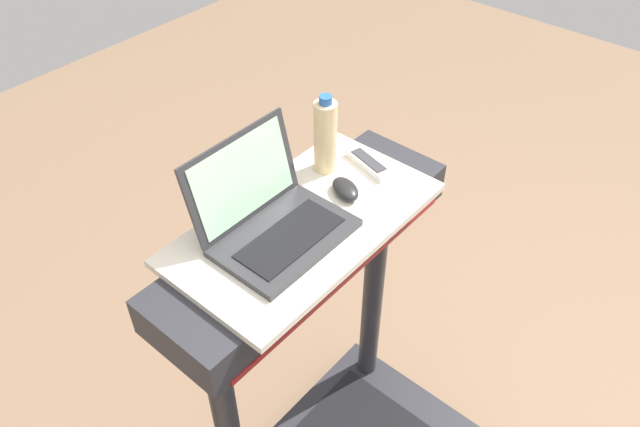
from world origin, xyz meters
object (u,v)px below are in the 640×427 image
laptop (271,218)px  tv_remote (369,163)px  computer_mouse (345,189)px  water_bottle (325,136)px

laptop → tv_remote: bearing=0.5°
tv_remote → laptop: bearing=177.1°
computer_mouse → water_bottle: (0.05, 0.11, 0.09)m
water_bottle → tv_remote: 0.15m
laptop → computer_mouse: (0.23, -0.04, -0.03)m
laptop → computer_mouse: 0.24m
laptop → water_bottle: 0.30m
laptop → water_bottle: (0.28, 0.07, 0.06)m
laptop → tv_remote: laptop is taller
water_bottle → tv_remote: water_bottle is taller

